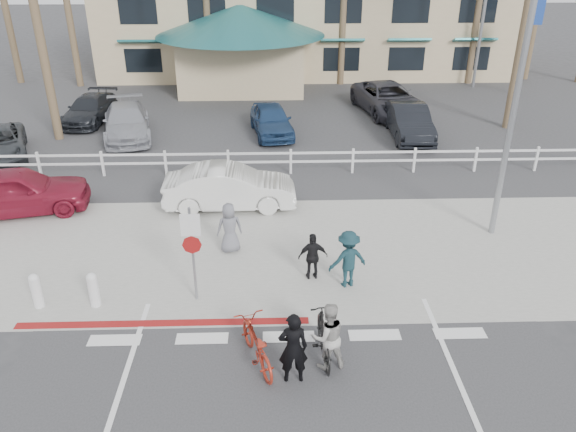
{
  "coord_description": "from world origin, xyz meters",
  "views": [
    {
      "loc": [
        -0.34,
        -9.72,
        8.36
      ],
      "look_at": [
        0.09,
        3.87,
        1.5
      ],
      "focal_mm": 35.0,
      "sensor_mm": 36.0,
      "label": 1
    }
  ],
  "objects_px": {
    "bike_red": "(256,345)",
    "sign_post": "(193,250)",
    "car_white_sedan": "(230,187)",
    "car_red_compact": "(17,191)",
    "bike_black": "(324,336)"
  },
  "relations": [
    {
      "from": "sign_post",
      "to": "car_white_sedan",
      "type": "relative_size",
      "value": 0.66
    },
    {
      "from": "sign_post",
      "to": "car_white_sedan",
      "type": "height_order",
      "value": "sign_post"
    },
    {
      "from": "car_white_sedan",
      "to": "car_red_compact",
      "type": "distance_m",
      "value": 7.0
    },
    {
      "from": "bike_black",
      "to": "sign_post",
      "type": "bearing_deg",
      "value": -39.71
    },
    {
      "from": "bike_red",
      "to": "car_white_sedan",
      "type": "relative_size",
      "value": 0.43
    },
    {
      "from": "bike_black",
      "to": "car_red_compact",
      "type": "distance_m",
      "value": 12.09
    },
    {
      "from": "bike_red",
      "to": "bike_black",
      "type": "relative_size",
      "value": 1.06
    },
    {
      "from": "bike_black",
      "to": "car_white_sedan",
      "type": "distance_m",
      "value": 8.06
    },
    {
      "from": "bike_red",
      "to": "car_red_compact",
      "type": "height_order",
      "value": "car_red_compact"
    },
    {
      "from": "bike_black",
      "to": "bike_red",
      "type": "bearing_deg",
      "value": 3.84
    },
    {
      "from": "bike_black",
      "to": "car_white_sedan",
      "type": "relative_size",
      "value": 0.4
    },
    {
      "from": "sign_post",
      "to": "car_red_compact",
      "type": "bearing_deg",
      "value": 141.09
    },
    {
      "from": "sign_post",
      "to": "car_red_compact",
      "type": "height_order",
      "value": "sign_post"
    },
    {
      "from": "bike_red",
      "to": "sign_post",
      "type": "bearing_deg",
      "value": -76.95
    },
    {
      "from": "bike_red",
      "to": "bike_black",
      "type": "distance_m",
      "value": 1.48
    }
  ]
}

